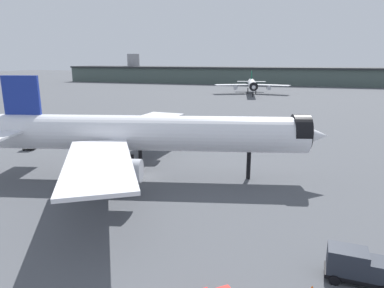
{
  "coord_description": "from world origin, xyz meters",
  "views": [
    {
      "loc": [
        24.58,
        -48.16,
        19.02
      ],
      "look_at": [
        7.25,
        2.12,
        5.69
      ],
      "focal_mm": 31.74,
      "sensor_mm": 36.0,
      "label": 1
    }
  ],
  "objects_px": {
    "airliner_near_gate": "(149,134)",
    "service_truck_front": "(358,266)",
    "airliner_far_taxiway": "(252,85)",
    "baggage_cart_trailing": "(29,145)"
  },
  "relations": [
    {
      "from": "airliner_far_taxiway",
      "to": "baggage_cart_trailing",
      "type": "xyz_separation_m",
      "value": [
        -25.91,
        -134.81,
        -4.42
      ]
    },
    {
      "from": "airliner_far_taxiway",
      "to": "baggage_cart_trailing",
      "type": "bearing_deg",
      "value": -22.0
    },
    {
      "from": "airliner_near_gate",
      "to": "airliner_far_taxiway",
      "type": "relative_size",
      "value": 1.22
    },
    {
      "from": "airliner_far_taxiway",
      "to": "baggage_cart_trailing",
      "type": "relative_size",
      "value": 16.4
    },
    {
      "from": "airliner_near_gate",
      "to": "baggage_cart_trailing",
      "type": "height_order",
      "value": "airliner_near_gate"
    },
    {
      "from": "airliner_near_gate",
      "to": "airliner_far_taxiway",
      "type": "distance_m",
      "value": 141.91
    },
    {
      "from": "airliner_near_gate",
      "to": "baggage_cart_trailing",
      "type": "relative_size",
      "value": 19.98
    },
    {
      "from": "airliner_far_taxiway",
      "to": "service_truck_front",
      "type": "relative_size",
      "value": 8.28
    },
    {
      "from": "service_truck_front",
      "to": "baggage_cart_trailing",
      "type": "bearing_deg",
      "value": 158.58
    },
    {
      "from": "airliner_near_gate",
      "to": "service_truck_front",
      "type": "distance_m",
      "value": 35.44
    }
  ]
}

